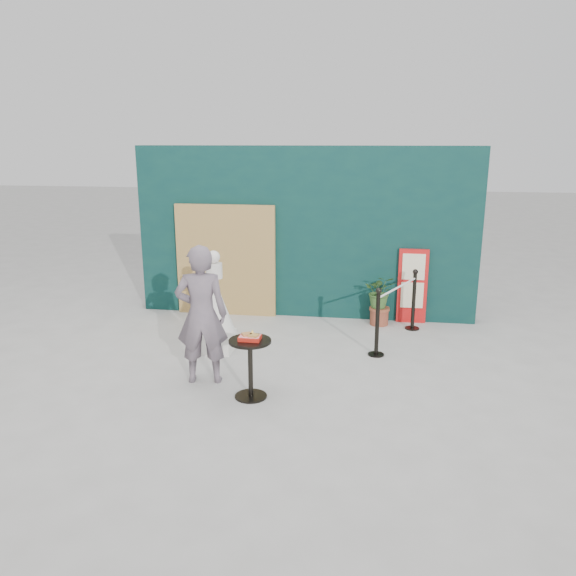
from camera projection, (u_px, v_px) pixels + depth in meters
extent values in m
plane|color=#ADAAA5|center=(274.00, 386.00, 7.28)|extent=(60.00, 60.00, 0.00)
cube|color=#092B2B|center=(305.00, 233.00, 9.91)|extent=(6.00, 0.30, 3.00)
cube|color=tan|center=(226.00, 261.00, 10.05)|extent=(1.80, 0.08, 2.00)
imported|color=slate|center=(202.00, 315.00, 7.20)|extent=(0.73, 0.55, 1.83)
cube|color=red|center=(412.00, 286.00, 9.67)|extent=(0.50, 0.06, 1.30)
cube|color=beige|center=(414.00, 267.00, 9.54)|extent=(0.38, 0.02, 0.45)
cube|color=beige|center=(412.00, 295.00, 9.67)|extent=(0.38, 0.02, 0.45)
cube|color=red|center=(411.00, 314.00, 9.76)|extent=(0.38, 0.02, 0.18)
cube|color=silver|center=(216.00, 341.00, 8.49)|extent=(0.52, 0.52, 0.28)
cone|color=silver|center=(215.00, 306.00, 8.35)|extent=(0.60, 0.60, 0.84)
cylinder|color=silver|center=(214.00, 271.00, 8.21)|extent=(0.24, 0.24, 0.22)
sphere|color=silver|center=(214.00, 257.00, 8.16)|extent=(0.19, 0.19, 0.19)
cylinder|color=black|center=(251.00, 396.00, 6.96)|extent=(0.40, 0.40, 0.02)
cylinder|color=black|center=(250.00, 370.00, 6.87)|extent=(0.06, 0.06, 0.72)
cylinder|color=black|center=(250.00, 341.00, 6.78)|extent=(0.52, 0.52, 0.03)
cube|color=red|center=(250.00, 338.00, 6.77)|extent=(0.26, 0.19, 0.05)
cube|color=red|center=(250.00, 336.00, 6.76)|extent=(0.24, 0.17, 0.00)
cube|color=#CF884B|center=(247.00, 334.00, 6.77)|extent=(0.15, 0.14, 0.02)
cube|color=#C58948|center=(254.00, 335.00, 6.73)|extent=(0.13, 0.13, 0.02)
cone|color=yellow|center=(252.00, 332.00, 6.80)|extent=(0.06, 0.06, 0.06)
cylinder|color=brown|center=(379.00, 317.00, 9.67)|extent=(0.31, 0.31, 0.26)
cylinder|color=brown|center=(379.00, 309.00, 9.64)|extent=(0.35, 0.35, 0.04)
imported|color=#345825|center=(380.00, 291.00, 9.56)|extent=(0.52, 0.45, 0.57)
cylinder|color=black|center=(376.00, 354.00, 8.32)|extent=(0.24, 0.24, 0.02)
cylinder|color=black|center=(377.00, 324.00, 8.20)|extent=(0.06, 0.06, 0.96)
sphere|color=black|center=(379.00, 291.00, 8.07)|extent=(0.09, 0.09, 0.09)
cylinder|color=black|center=(412.00, 328.00, 9.47)|extent=(0.24, 0.24, 0.02)
cylinder|color=black|center=(414.00, 302.00, 9.35)|extent=(0.06, 0.06, 0.96)
sphere|color=black|center=(415.00, 272.00, 9.22)|extent=(0.09, 0.09, 0.09)
cylinder|color=silver|center=(398.00, 288.00, 8.67)|extent=(0.63, 1.31, 0.03)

